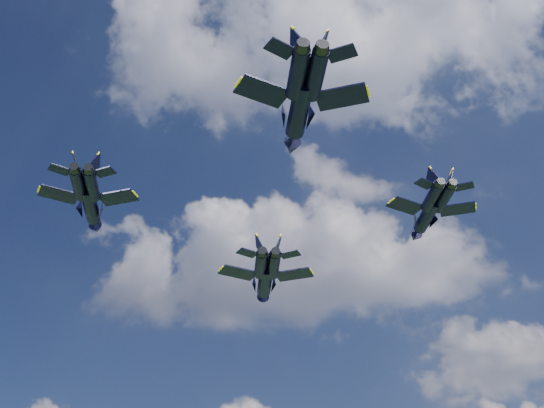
{
  "coord_description": "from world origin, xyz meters",
  "views": [
    {
      "loc": [
        11.23,
        -71.6,
        12.55
      ],
      "look_at": [
        -1.77,
        -4.78,
        57.19
      ],
      "focal_mm": 45.0,
      "sensor_mm": 36.0,
      "label": 1
    }
  ],
  "objects_px": {
    "jet_lead": "(265,282)",
    "jet_slot": "(298,112)",
    "jet_right": "(426,217)",
    "jet_left": "(91,207)"
  },
  "relations": [
    {
      "from": "jet_right",
      "to": "jet_slot",
      "type": "bearing_deg",
      "value": -134.36
    },
    {
      "from": "jet_right",
      "to": "jet_lead",
      "type": "bearing_deg",
      "value": 138.22
    },
    {
      "from": "jet_left",
      "to": "jet_right",
      "type": "bearing_deg",
      "value": 4.4
    },
    {
      "from": "jet_slot",
      "to": "jet_left",
      "type": "bearing_deg",
      "value": 141.88
    },
    {
      "from": "jet_lead",
      "to": "jet_right",
      "type": "bearing_deg",
      "value": -39.06
    },
    {
      "from": "jet_lead",
      "to": "jet_left",
      "type": "bearing_deg",
      "value": -136.96
    },
    {
      "from": "jet_lead",
      "to": "jet_slot",
      "type": "height_order",
      "value": "jet_slot"
    },
    {
      "from": "jet_lead",
      "to": "jet_right",
      "type": "distance_m",
      "value": 25.22
    },
    {
      "from": "jet_lead",
      "to": "jet_slot",
      "type": "relative_size",
      "value": 1.02
    },
    {
      "from": "jet_lead",
      "to": "jet_slot",
      "type": "bearing_deg",
      "value": -88.14
    }
  ]
}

